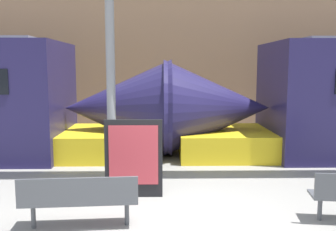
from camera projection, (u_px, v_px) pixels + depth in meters
name	position (u px, v px, depth m)	size (l,w,h in m)	color
station_wall	(165.00, 65.00, 13.99)	(56.00, 0.20, 5.00)	#937051
bench_near	(79.00, 197.00, 5.60)	(1.79, 0.56, 0.82)	#4C4F54
poster_board	(134.00, 158.00, 6.95)	(1.07, 0.07, 1.47)	black
support_column_near	(111.00, 89.00, 7.82)	(0.19, 0.19, 3.93)	gray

